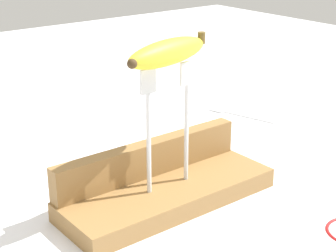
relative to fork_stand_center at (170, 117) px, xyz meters
name	(u,v)px	position (x,y,z in m)	size (l,w,h in m)	color
ground_plane	(168,203)	(0.00, 0.00, -0.15)	(3.00, 3.00, 0.00)	silver
wooden_board	(168,194)	(0.00, 0.00, -0.13)	(0.35, 0.13, 0.03)	olive
board_backstop	(149,158)	(0.00, 0.05, -0.09)	(0.35, 0.03, 0.06)	olive
fork_stand_center	(170,117)	(0.00, 0.00, 0.00)	(0.10, 0.01, 0.19)	silver
banana_raised_center	(170,53)	(0.00, 0.00, 0.10)	(0.17, 0.08, 0.04)	yellow
fork_fallen_near	(233,113)	(0.38, 0.25, -0.14)	(0.06, 0.16, 0.01)	silver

